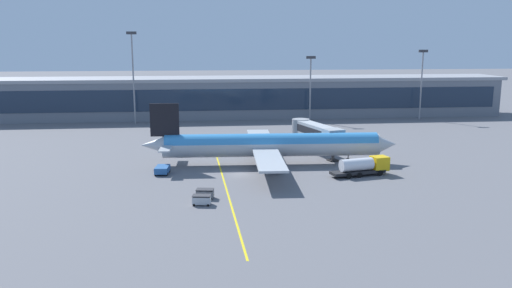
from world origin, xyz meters
TOP-DOWN VIEW (x-y plane):
  - ground_plane at (0.00, 0.00)m, footprint 700.00×700.00m
  - apron_lead_in_line at (-3.43, 2.00)m, footprint 2.58×79.98m
  - terminal_building at (2.23, 74.18)m, footprint 175.85×17.65m
  - main_airliner at (6.34, 7.05)m, footprint 49.74×39.53m
  - jet_bridge at (17.07, 16.12)m, footprint 8.01×17.74m
  - fuel_tanker at (21.70, -3.26)m, footprint 11.09×4.79m
  - pushback_tug at (-14.08, 1.68)m, footprint 2.73×4.05m
  - baggage_cart_0 at (-7.13, -17.35)m, footprint 2.87×2.00m
  - baggage_cart_1 at (-6.60, -14.20)m, footprint 2.87×2.00m
  - apron_light_mast_0 at (-25.86, 62.22)m, footprint 2.80×0.50m
  - apron_light_mast_1 at (25.86, 62.22)m, footprint 2.80×0.50m
  - apron_light_mast_2 at (60.34, 62.22)m, footprint 2.80×0.50m

SIDE VIEW (x-z plane):
  - ground_plane at x=0.00m, z-range 0.00..0.00m
  - apron_lead_in_line at x=-3.43m, z-range 0.00..0.01m
  - baggage_cart_0 at x=-7.13m, z-range 0.04..1.52m
  - baggage_cart_1 at x=-6.60m, z-range 0.04..1.52m
  - pushback_tug at x=-14.08m, z-range 0.15..1.55m
  - fuel_tanker at x=21.70m, z-range 0.12..3.37m
  - main_airliner at x=6.34m, z-range -2.19..9.90m
  - jet_bridge at x=17.07m, z-range 1.56..8.10m
  - terminal_building at x=2.23m, z-range 0.02..12.51m
  - apron_light_mast_1 at x=25.86m, z-range 1.90..21.25m
  - apron_light_mast_2 at x=60.34m, z-range 1.94..23.08m
  - apron_light_mast_0 at x=-25.86m, z-range 2.03..28.36m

